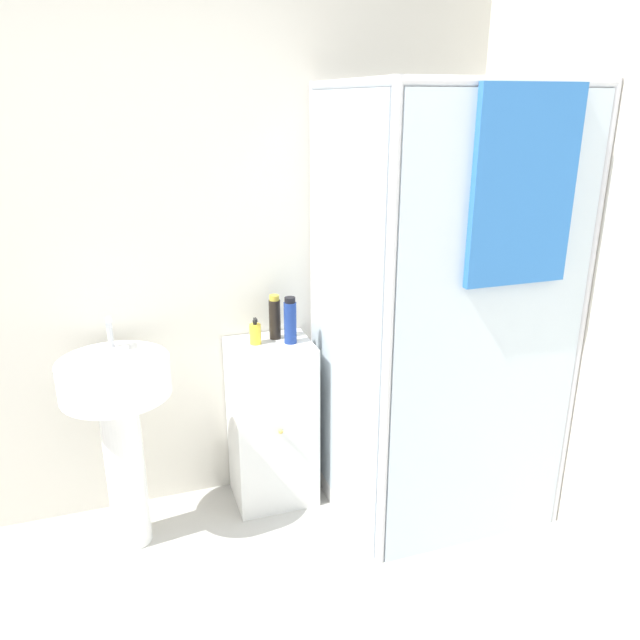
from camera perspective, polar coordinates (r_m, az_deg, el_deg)
name	(u,v)px	position (r m, az deg, el deg)	size (l,w,h in m)	color
wall_back	(128,247)	(2.80, -17.14, 6.44)	(6.40, 0.06, 2.50)	silver
shower_enclosure	(428,410)	(2.83, 9.81, -8.13)	(0.87, 0.90, 1.91)	white
vanity_cabinet	(272,423)	(2.99, -4.42, -9.35)	(0.38, 0.33, 0.80)	silver
sink	(119,415)	(2.72, -17.91, -8.23)	(0.44, 0.44, 0.99)	white
soap_dispenser	(255,334)	(2.81, -5.94, -1.24)	(0.05, 0.05, 0.12)	yellow
shampoo_bottle_tall_black	(275,318)	(2.85, -4.16, 0.23)	(0.05, 0.05, 0.21)	black
shampoo_bottle_blue	(290,321)	(2.79, -2.74, -0.08)	(0.06, 0.06, 0.21)	navy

